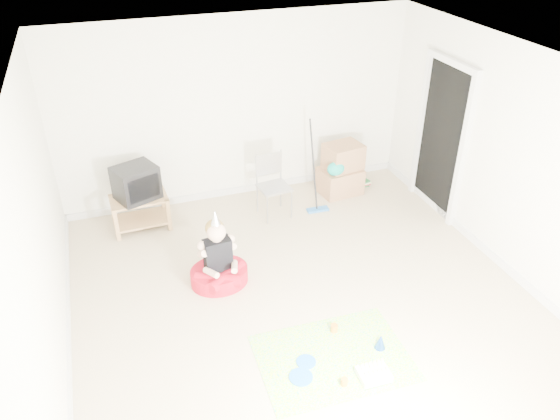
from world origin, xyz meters
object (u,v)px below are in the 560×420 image
object	(u,v)px
folding_chair	(274,187)
seated_woman	(219,267)
crt_tv	(136,183)
tv_stand	(140,210)
birthday_cake	(374,375)
cardboard_boxes	(341,170)

from	to	relation	value
folding_chair	seated_woman	xyz separation A→B (m)	(-1.08, -1.22, -0.22)
crt_tv	folding_chair	world-z (taller)	crt_tv
tv_stand	crt_tv	world-z (taller)	crt_tv
birthday_cake	crt_tv	bearing A→B (deg)	117.18
crt_tv	seated_woman	size ratio (longest dim) A/B	0.53
tv_stand	cardboard_boxes	world-z (taller)	cardboard_boxes
crt_tv	seated_woman	world-z (taller)	seated_woman
folding_chair	tv_stand	bearing A→B (deg)	171.14
seated_woman	crt_tv	bearing A→B (deg)	115.26
crt_tv	folding_chair	bearing A→B (deg)	-30.72
tv_stand	birthday_cake	xyz separation A→B (m)	(1.73, -3.37, -0.23)
folding_chair	cardboard_boxes	size ratio (longest dim) A/B	1.18
seated_woman	birthday_cake	size ratio (longest dim) A/B	3.23
crt_tv	seated_woman	bearing A→B (deg)	-86.59
tv_stand	folding_chair	xyz separation A→B (m)	(1.79, -0.28, 0.16)
cardboard_boxes	seated_woman	bearing A→B (deg)	-145.77
crt_tv	cardboard_boxes	size ratio (longest dim) A/B	0.68
folding_chair	cardboard_boxes	bearing A→B (deg)	14.61
tv_stand	folding_chair	bearing A→B (deg)	-8.86
birthday_cake	seated_woman	bearing A→B (deg)	118.66
folding_chair	crt_tv	bearing A→B (deg)	171.14
folding_chair	seated_woman	size ratio (longest dim) A/B	0.92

